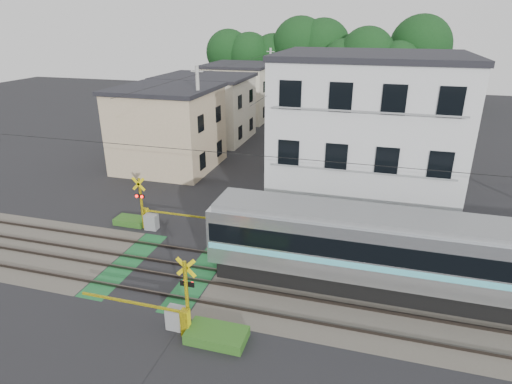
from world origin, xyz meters
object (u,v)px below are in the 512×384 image
(apartment_block, at_px, (366,137))
(pedestrian, at_px, (290,118))
(crossing_signal_far, at_px, (150,217))
(crossing_signal_near, at_px, (177,314))

(apartment_block, height_order, pedestrian, apartment_block)
(crossing_signal_far, distance_m, apartment_block, 13.14)
(apartment_block, relative_size, pedestrian, 6.24)
(crossing_signal_near, bearing_deg, pedestrian, 94.87)
(crossing_signal_near, relative_size, pedestrian, 2.90)
(crossing_signal_far, bearing_deg, apartment_block, 27.78)
(crossing_signal_near, xyz_separation_m, apartment_block, (5.91, 13.15, 3.94))
(crossing_signal_near, bearing_deg, crossing_signal_far, 125.29)
(crossing_signal_near, xyz_separation_m, crossing_signal_far, (-5.17, 7.31, 0.00))
(crossing_signal_near, distance_m, crossing_signal_far, 8.95)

